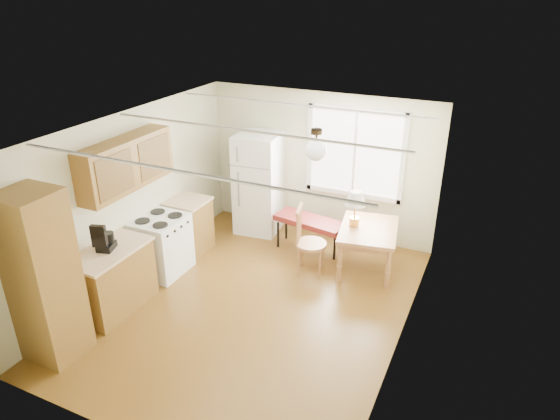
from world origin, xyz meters
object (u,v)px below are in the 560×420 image
Objects in this scene: dining_table at (368,234)px; chair at (305,236)px; bench at (310,222)px; refrigerator at (259,183)px.

chair reaches higher than dining_table.
refrigerator is at bearing 174.07° from bench.
bench is 1.00× the size of dining_table.
bench is (1.10, -0.31, -0.40)m from refrigerator.
refrigerator reaches higher than dining_table.
dining_table reaches higher than bench.
refrigerator is at bearing 156.42° from dining_table.
chair is (-0.85, -0.49, 0.02)m from dining_table.
dining_table is (1.04, -0.21, 0.11)m from bench.
bench is 0.74m from chair.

